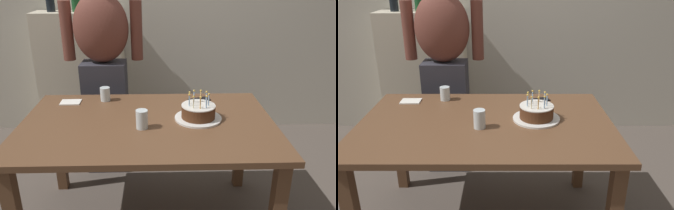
% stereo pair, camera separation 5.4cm
% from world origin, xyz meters
% --- Properties ---
extents(back_wall, '(5.20, 0.10, 2.60)m').
position_xyz_m(back_wall, '(0.00, 1.55, 1.30)').
color(back_wall, beige).
rests_on(back_wall, ground_plane).
extents(dining_table, '(1.50, 0.96, 0.74)m').
position_xyz_m(dining_table, '(0.00, 0.00, 0.64)').
color(dining_table, brown).
rests_on(dining_table, ground_plane).
extents(birthday_cake, '(0.28, 0.28, 0.17)m').
position_xyz_m(birthday_cake, '(0.30, 0.03, 0.78)').
color(birthday_cake, white).
rests_on(birthday_cake, dining_table).
extents(water_glass_near, '(0.07, 0.07, 0.09)m').
position_xyz_m(water_glass_near, '(-0.30, 0.36, 0.79)').
color(water_glass_near, silver).
rests_on(water_glass_near, dining_table).
extents(water_glass_far, '(0.07, 0.07, 0.11)m').
position_xyz_m(water_glass_far, '(-0.03, -0.09, 0.79)').
color(water_glass_far, silver).
rests_on(water_glass_far, dining_table).
extents(cell_phone, '(0.16, 0.12, 0.01)m').
position_xyz_m(cell_phone, '(0.35, 0.34, 0.74)').
color(cell_phone, black).
rests_on(cell_phone, dining_table).
extents(napkin_stack, '(0.13, 0.10, 0.01)m').
position_xyz_m(napkin_stack, '(-0.53, 0.32, 0.74)').
color(napkin_stack, white).
rests_on(napkin_stack, dining_table).
extents(person_man_bearded, '(0.61, 0.27, 1.66)m').
position_xyz_m(person_man_bearded, '(-0.36, 0.72, 0.87)').
color(person_man_bearded, '#33333D').
rests_on(person_man_bearded, ground_plane).
extents(shelf_cabinet, '(0.80, 0.30, 1.52)m').
position_xyz_m(shelf_cabinet, '(-0.67, 1.33, 0.63)').
color(shelf_cabinet, beige).
rests_on(shelf_cabinet, ground_plane).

